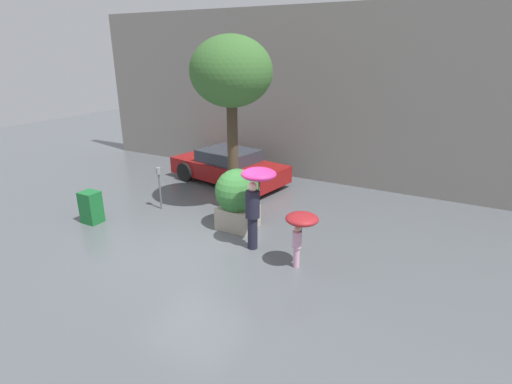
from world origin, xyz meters
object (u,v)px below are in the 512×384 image
at_px(person_adult, 256,191).
at_px(parked_car_near, 229,167).
at_px(planter_box, 237,197).
at_px(parking_meter, 159,180).
at_px(street_tree, 231,74).
at_px(newspaper_box, 91,207).
at_px(person_child, 301,224).

bearing_deg(person_adult, parked_car_near, 81.28).
distance_m(planter_box, parking_meter, 2.74).
height_order(street_tree, parking_meter, street_tree).
distance_m(person_adult, parked_car_near, 5.29).
xyz_separation_m(planter_box, person_adult, (1.00, -0.80, 0.59)).
bearing_deg(parked_car_near, street_tree, -134.87).
xyz_separation_m(person_adult, newspaper_box, (-4.76, -0.86, -1.02)).
height_order(planter_box, newspaper_box, planter_box).
xyz_separation_m(person_adult, street_tree, (-1.76, 1.83, 2.48)).
height_order(planter_box, parked_car_near, planter_box).
distance_m(person_adult, street_tree, 3.55).
height_order(person_adult, street_tree, street_tree).
xyz_separation_m(parked_car_near, parking_meter, (-0.42, -3.20, 0.36)).
xyz_separation_m(planter_box, parked_car_near, (-2.32, 3.23, -0.30)).
bearing_deg(newspaper_box, person_adult, 10.28).
relative_size(planter_box, person_child, 1.27).
bearing_deg(street_tree, newspaper_box, -138.00).
relative_size(parked_car_near, newspaper_box, 5.03).
bearing_deg(parked_car_near, person_child, -123.78).
xyz_separation_m(planter_box, newspaper_box, (-3.76, -1.66, -0.43)).
relative_size(parked_car_near, street_tree, 0.91).
relative_size(planter_box, person_adult, 0.82).
bearing_deg(person_adult, parking_meter, 119.30).
bearing_deg(parked_car_near, parking_meter, -177.66).
distance_m(planter_box, person_child, 2.59).
distance_m(parked_car_near, newspaper_box, 5.10).
relative_size(person_adult, parking_meter, 1.54).
distance_m(parked_car_near, street_tree, 4.31).
relative_size(person_adult, newspaper_box, 2.23).
bearing_deg(newspaper_box, planter_box, 23.87).
bearing_deg(planter_box, person_child, -26.96).
height_order(person_child, parked_car_near, person_child).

